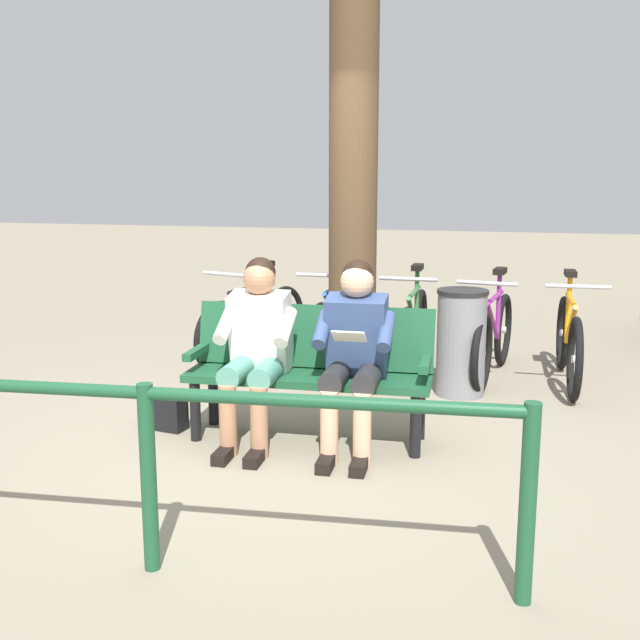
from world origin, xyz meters
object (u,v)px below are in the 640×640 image
at_px(bicycle_silver, 569,341).
at_px(bicycle_green, 494,337).
at_px(handbag, 165,412).
at_px(bicycle_orange, 254,325).
at_px(bench, 311,362).
at_px(tree_trunk, 353,156).
at_px(litter_bin, 461,342).
at_px(person_companion, 256,342).
at_px(person_reading, 354,346).
at_px(bicycle_purple, 413,331).
at_px(bicycle_blue, 335,326).

distance_m(bicycle_silver, bicycle_green, 0.61).
bearing_deg(handbag, bicycle_orange, -88.56).
bearing_deg(bench, bicycle_orange, -62.53).
distance_m(tree_trunk, litter_bin, 1.69).
bearing_deg(tree_trunk, person_companion, 77.45).
relative_size(bench, bicycle_orange, 0.99).
bearing_deg(litter_bin, bicycle_silver, -145.55).
distance_m(bench, handbag, 1.09).
xyz_separation_m(person_reading, handbag, (1.33, -0.01, -0.54)).
bearing_deg(bicycle_orange, litter_bin, 90.17).
height_order(litter_bin, bicycle_orange, bicycle_orange).
bearing_deg(person_reading, bicycle_purple, -95.44).
xyz_separation_m(person_reading, bicycle_silver, (-1.39, -1.96, -0.31)).
distance_m(bench, bicycle_blue, 1.98).
xyz_separation_m(tree_trunk, bicycle_purple, (-0.41, -0.68, -1.51)).
bearing_deg(bicycle_silver, bicycle_green, -92.69).
bearing_deg(tree_trunk, bench, 89.94).
relative_size(handbag, litter_bin, 0.35).
bearing_deg(bicycle_orange, person_companion, 36.50).
xyz_separation_m(litter_bin, bicycle_purple, (0.47, -0.66, -0.06)).
relative_size(tree_trunk, litter_bin, 4.42).
bearing_deg(bicycle_silver, person_companion, -47.96).
bearing_deg(bicycle_purple, bicycle_orange, -85.77).
distance_m(bicycle_green, bicycle_orange, 2.17).
bearing_deg(tree_trunk, litter_bin, -178.84).
xyz_separation_m(person_companion, bicycle_purple, (-0.72, -2.09, -0.30)).
bearing_deg(bicycle_blue, bicycle_silver, 86.45).
height_order(tree_trunk, litter_bin, tree_trunk).
bearing_deg(bicycle_purple, person_companion, -19.64).
bearing_deg(bicycle_green, bicycle_silver, 97.33).
bearing_deg(handbag, bicycle_purple, -124.73).
height_order(bicycle_silver, bicycle_green, same).
height_order(handbag, bicycle_silver, bicycle_silver).
xyz_separation_m(bench, bicycle_green, (-1.11, -1.82, -0.15)).
bearing_deg(handbag, bicycle_blue, -108.03).
height_order(bench, person_companion, person_companion).
relative_size(handbag, bicycle_blue, 0.18).
bearing_deg(bench, person_companion, 27.05).
distance_m(person_reading, litter_bin, 1.51).
bearing_deg(handbag, litter_bin, -143.88).
distance_m(person_companion, litter_bin, 1.87).
bearing_deg(litter_bin, bicycle_orange, -15.56).
xyz_separation_m(bicycle_green, bicycle_blue, (1.44, -0.13, 0.00)).
distance_m(bicycle_silver, bicycle_orange, 2.78).
distance_m(bicycle_green, bicycle_purple, 0.71).
bearing_deg(person_reading, bicycle_silver, -128.57).
relative_size(handbag, bicycle_silver, 0.18).
relative_size(person_companion, litter_bin, 1.42).
relative_size(person_reading, person_companion, 1.00).
relative_size(bicycle_purple, bicycle_orange, 1.03).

